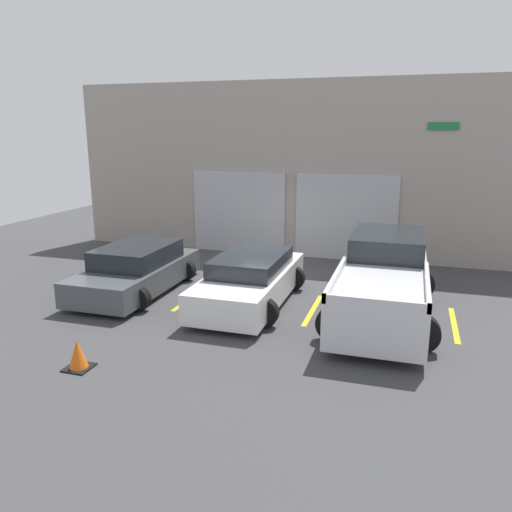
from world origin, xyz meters
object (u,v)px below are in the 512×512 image
(sedan_side, at_px, (137,270))
(pickup_truck, at_px, (384,280))
(traffic_cone, at_px, (78,356))
(sedan_white, at_px, (250,280))

(sedan_side, bearing_deg, pickup_truck, 2.12)
(sedan_side, xyz_separation_m, traffic_cone, (1.30, -4.30, -0.34))
(sedan_white, xyz_separation_m, traffic_cone, (-1.89, -4.30, -0.34))
(sedan_white, xyz_separation_m, sedan_side, (-3.19, 0.00, -0.01))
(pickup_truck, height_order, sedan_side, pickup_truck)
(pickup_truck, xyz_separation_m, sedan_white, (-3.19, -0.24, -0.22))
(pickup_truck, xyz_separation_m, sedan_side, (-6.38, -0.24, -0.22))
(sedan_white, bearing_deg, sedan_side, 179.91)
(sedan_side, relative_size, traffic_cone, 7.65)
(sedan_side, bearing_deg, traffic_cone, -73.18)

